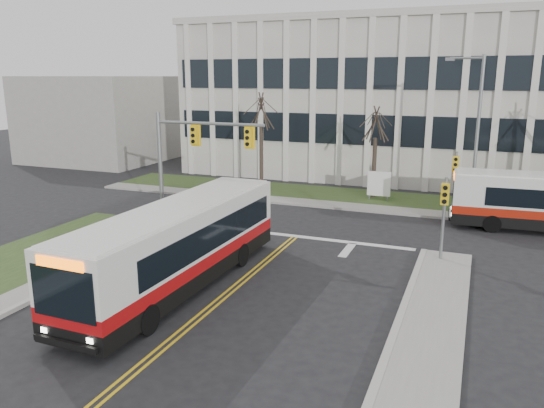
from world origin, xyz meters
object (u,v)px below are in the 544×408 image
at_px(directory_sign, 379,184).
at_px(newspaper_box_blue, 79,261).
at_px(streetlight, 475,127).
at_px(bus_main, 179,247).

height_order(directory_sign, newspaper_box_blue, directory_sign).
distance_m(streetlight, bus_main, 19.20).
distance_m(directory_sign, newspaper_box_blue, 19.75).
relative_size(streetlight, bus_main, 0.77).
distance_m(bus_main, newspaper_box_blue, 4.90).
xyz_separation_m(directory_sign, bus_main, (-4.53, -17.24, 0.42)).
bearing_deg(streetlight, newspaper_box_blue, -132.63).
xyz_separation_m(bus_main, newspaper_box_blue, (-4.77, -0.17, -1.12)).
xyz_separation_m(streetlight, bus_main, (-10.06, -15.94, -3.60)).
relative_size(directory_sign, newspaper_box_blue, 2.11).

